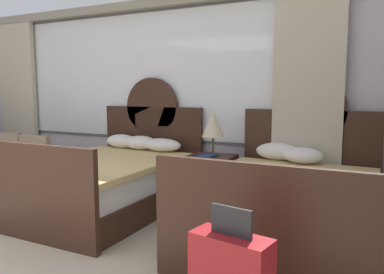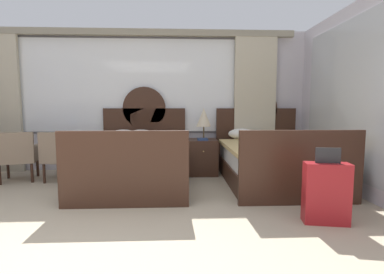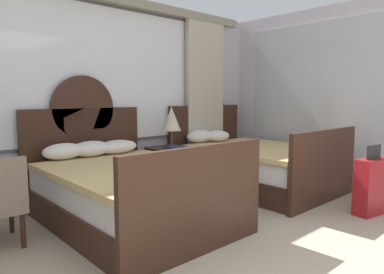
{
  "view_description": "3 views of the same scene",
  "coord_description": "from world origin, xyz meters",
  "px_view_note": "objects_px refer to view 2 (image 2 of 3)",
  "views": [
    {
      "loc": [
        3.17,
        -0.83,
        1.43
      ],
      "look_at": [
        1.34,
        2.87,
        0.92
      ],
      "focal_mm": 35.22,
      "sensor_mm": 36.0,
      "label": 1
    },
    {
      "loc": [
        0.95,
        -1.81,
        1.22
      ],
      "look_at": [
        1.15,
        2.47,
        0.77
      ],
      "focal_mm": 26.59,
      "sensor_mm": 36.0,
      "label": 2
    },
    {
      "loc": [
        -1.69,
        -0.47,
        1.35
      ],
      "look_at": [
        1.38,
        2.88,
        0.83
      ],
      "focal_mm": 32.68,
      "sensor_mm": 36.0,
      "label": 3
    }
  ],
  "objects_px": {
    "bed_near_mirror": "(271,161)",
    "table_lamp_on_nightstand": "(204,118)",
    "bed_near_window": "(138,161)",
    "suitcase_on_floor": "(326,193)",
    "armchair_by_window_left": "(62,154)",
    "armchair_by_window_centre": "(17,154)",
    "book_on_nightstand": "(203,139)",
    "nightstand_between_beds": "(202,157)"
  },
  "relations": [
    {
      "from": "bed_near_window",
      "to": "suitcase_on_floor",
      "type": "relative_size",
      "value": 2.71
    },
    {
      "from": "armchair_by_window_left",
      "to": "armchair_by_window_centre",
      "type": "relative_size",
      "value": 1.0
    },
    {
      "from": "nightstand_between_beds",
      "to": "armchair_by_window_left",
      "type": "bearing_deg",
      "value": -170.65
    },
    {
      "from": "bed_near_window",
      "to": "armchair_by_window_centre",
      "type": "relative_size",
      "value": 2.64
    },
    {
      "from": "nightstand_between_beds",
      "to": "armchair_by_window_centre",
      "type": "height_order",
      "value": "armchair_by_window_centre"
    },
    {
      "from": "bed_near_mirror",
      "to": "armchair_by_window_left",
      "type": "distance_m",
      "value": 3.46
    },
    {
      "from": "bed_near_window",
      "to": "suitcase_on_floor",
      "type": "distance_m",
      "value": 2.78
    },
    {
      "from": "table_lamp_on_nightstand",
      "to": "armchair_by_window_left",
      "type": "xyz_separation_m",
      "value": [
        -2.39,
        -0.39,
        -0.58
      ]
    },
    {
      "from": "book_on_nightstand",
      "to": "armchair_by_window_left",
      "type": "bearing_deg",
      "value": -173.16
    },
    {
      "from": "book_on_nightstand",
      "to": "armchair_by_window_centre",
      "type": "distance_m",
      "value": 3.1
    },
    {
      "from": "bed_near_mirror",
      "to": "suitcase_on_floor",
      "type": "relative_size",
      "value": 2.71
    },
    {
      "from": "bed_near_mirror",
      "to": "suitcase_on_floor",
      "type": "xyz_separation_m",
      "value": [
        0.03,
        -1.68,
        -0.03
      ]
    },
    {
      "from": "bed_near_mirror",
      "to": "table_lamp_on_nightstand",
      "type": "xyz_separation_m",
      "value": [
        -1.06,
        0.62,
        0.68
      ]
    },
    {
      "from": "bed_near_window",
      "to": "nightstand_between_beds",
      "type": "xyz_separation_m",
      "value": [
        1.09,
        0.61,
        -0.04
      ]
    },
    {
      "from": "bed_near_mirror",
      "to": "table_lamp_on_nightstand",
      "type": "distance_m",
      "value": 1.41
    },
    {
      "from": "book_on_nightstand",
      "to": "armchair_by_window_left",
      "type": "height_order",
      "value": "armchair_by_window_left"
    },
    {
      "from": "bed_near_mirror",
      "to": "suitcase_on_floor",
      "type": "height_order",
      "value": "bed_near_mirror"
    },
    {
      "from": "bed_near_mirror",
      "to": "armchair_by_window_centre",
      "type": "height_order",
      "value": "bed_near_mirror"
    },
    {
      "from": "nightstand_between_beds",
      "to": "book_on_nightstand",
      "type": "bearing_deg",
      "value": -92.14
    },
    {
      "from": "suitcase_on_floor",
      "to": "bed_near_mirror",
      "type": "bearing_deg",
      "value": 91.07
    },
    {
      "from": "bed_near_window",
      "to": "table_lamp_on_nightstand",
      "type": "xyz_separation_m",
      "value": [
        1.12,
        0.61,
        0.68
      ]
    },
    {
      "from": "book_on_nightstand",
      "to": "table_lamp_on_nightstand",
      "type": "bearing_deg",
      "value": 75.15
    },
    {
      "from": "table_lamp_on_nightstand",
      "to": "bed_near_window",
      "type": "bearing_deg",
      "value": -151.21
    },
    {
      "from": "bed_near_window",
      "to": "book_on_nightstand",
      "type": "xyz_separation_m",
      "value": [
        1.09,
        0.5,
        0.3
      ]
    },
    {
      "from": "bed_near_window",
      "to": "bed_near_mirror",
      "type": "height_order",
      "value": "same"
    },
    {
      "from": "bed_near_window",
      "to": "armchair_by_window_left",
      "type": "height_order",
      "value": "bed_near_window"
    },
    {
      "from": "bed_near_mirror",
      "to": "book_on_nightstand",
      "type": "relative_size",
      "value": 8.41
    },
    {
      "from": "nightstand_between_beds",
      "to": "bed_near_window",
      "type": "bearing_deg",
      "value": -150.77
    },
    {
      "from": "bed_near_window",
      "to": "suitcase_on_floor",
      "type": "xyz_separation_m",
      "value": [
        2.21,
        -1.69,
        -0.03
      ]
    },
    {
      "from": "bed_near_mirror",
      "to": "armchair_by_window_centre",
      "type": "relative_size",
      "value": 2.64
    },
    {
      "from": "table_lamp_on_nightstand",
      "to": "armchair_by_window_centre",
      "type": "height_order",
      "value": "table_lamp_on_nightstand"
    },
    {
      "from": "armchair_by_window_centre",
      "to": "suitcase_on_floor",
      "type": "bearing_deg",
      "value": -24.46
    },
    {
      "from": "table_lamp_on_nightstand",
      "to": "armchair_by_window_centre",
      "type": "distance_m",
      "value": 3.19
    },
    {
      "from": "bed_near_window",
      "to": "bed_near_mirror",
      "type": "xyz_separation_m",
      "value": [
        2.18,
        -0.01,
        -0.0
      ]
    },
    {
      "from": "bed_near_window",
      "to": "armchair_by_window_left",
      "type": "relative_size",
      "value": 2.64
    },
    {
      "from": "nightstand_between_beds",
      "to": "armchair_by_window_left",
      "type": "xyz_separation_m",
      "value": [
        -2.37,
        -0.39,
        0.14
      ]
    },
    {
      "from": "bed_near_mirror",
      "to": "table_lamp_on_nightstand",
      "type": "height_order",
      "value": "bed_near_mirror"
    },
    {
      "from": "bed_near_window",
      "to": "nightstand_between_beds",
      "type": "bearing_deg",
      "value": 29.23
    },
    {
      "from": "book_on_nightstand",
      "to": "armchair_by_window_centre",
      "type": "bearing_deg",
      "value": -174.79
    },
    {
      "from": "nightstand_between_beds",
      "to": "suitcase_on_floor",
      "type": "xyz_separation_m",
      "value": [
        1.12,
        -2.3,
        0.01
      ]
    },
    {
      "from": "bed_near_mirror",
      "to": "book_on_nightstand",
      "type": "bearing_deg",
      "value": 154.73
    },
    {
      "from": "table_lamp_on_nightstand",
      "to": "suitcase_on_floor",
      "type": "xyz_separation_m",
      "value": [
        1.09,
        -2.3,
        -0.71
      ]
    }
  ]
}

